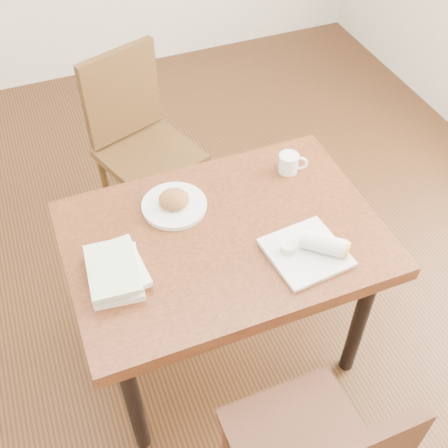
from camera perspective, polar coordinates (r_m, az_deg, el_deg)
name	(u,v)px	position (r m, az deg, el deg)	size (l,w,h in m)	color
ground	(224,345)	(2.62, 0.00, -12.16)	(4.00, 5.00, 0.01)	#472814
table	(224,250)	(2.08, 0.00, -2.62)	(1.13, 0.79, 0.75)	brown
chair_far	(139,136)	(2.79, -8.66, 8.86)	(0.54, 0.54, 0.95)	#4B3415
plate_scone	(174,203)	(2.09, -5.09, 2.10)	(0.24, 0.24, 0.08)	white
coffee_mug	(289,163)	(2.24, 6.67, 6.20)	(0.11, 0.08, 0.08)	white
plate_burrito	(312,250)	(1.95, 8.90, -2.60)	(0.28, 0.27, 0.08)	white
book_stack	(116,271)	(1.90, -10.95, -4.68)	(0.20, 0.26, 0.06)	white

